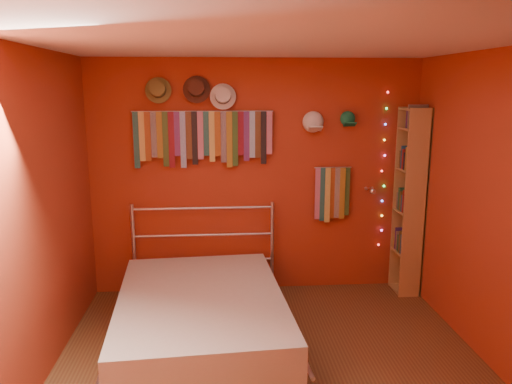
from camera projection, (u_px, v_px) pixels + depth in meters
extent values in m
plane|color=brown|center=(273.00, 375.00, 3.89)|extent=(3.50, 3.50, 0.00)
cube|color=maroon|center=(256.00, 178.00, 5.34)|extent=(3.50, 0.02, 2.50)
cube|color=maroon|center=(505.00, 216.00, 3.76)|extent=(0.02, 3.50, 2.50)
cube|color=maroon|center=(27.00, 226.00, 3.50)|extent=(0.02, 3.50, 2.50)
cube|color=white|center=(276.00, 42.00, 3.37)|extent=(3.50, 3.50, 0.02)
cylinder|color=silver|center=(203.00, 111.00, 5.10)|extent=(1.45, 0.01, 0.01)
cube|color=#1A5C53|center=(136.00, 140.00, 5.10)|extent=(0.06, 0.01, 0.58)
cube|color=#CDB652|center=(142.00, 137.00, 5.09)|extent=(0.06, 0.01, 0.51)
cube|color=brown|center=(148.00, 137.00, 5.09)|extent=(0.06, 0.01, 0.51)
cube|color=#121A53|center=(154.00, 135.00, 5.10)|extent=(0.06, 0.01, 0.47)
cube|color=brown|center=(160.00, 135.00, 5.10)|extent=(0.06, 0.01, 0.48)
cube|color=#29461C|center=(165.00, 139.00, 5.11)|extent=(0.06, 0.01, 0.56)
cube|color=maroon|center=(171.00, 140.00, 5.13)|extent=(0.06, 0.01, 0.58)
cube|color=#431A68|center=(177.00, 134.00, 5.11)|extent=(0.06, 0.01, 0.45)
cube|color=#728ACA|center=(183.00, 140.00, 5.13)|extent=(0.06, 0.01, 0.58)
cube|color=#53341B|center=(189.00, 136.00, 5.13)|extent=(0.06, 0.01, 0.49)
cube|color=black|center=(195.00, 138.00, 5.14)|extent=(0.06, 0.01, 0.55)
cube|color=#A25177|center=(200.00, 136.00, 5.13)|extent=(0.06, 0.01, 0.49)
cube|color=#175350|center=(206.00, 134.00, 5.14)|extent=(0.06, 0.01, 0.46)
cube|color=#B8A749|center=(212.00, 137.00, 5.15)|extent=(0.06, 0.01, 0.52)
cube|color=brown|center=(218.00, 134.00, 5.14)|extent=(0.06, 0.01, 0.46)
cube|color=#141458|center=(224.00, 137.00, 5.16)|extent=(0.06, 0.01, 0.53)
cube|color=olive|center=(229.00, 140.00, 5.17)|extent=(0.06, 0.01, 0.58)
cube|color=#1E491D|center=(235.00, 139.00, 5.16)|extent=(0.06, 0.01, 0.57)
cube|color=maroon|center=(241.00, 133.00, 5.17)|extent=(0.06, 0.01, 0.46)
cube|color=#391964|center=(247.00, 136.00, 5.17)|extent=(0.06, 0.01, 0.51)
cube|color=#7BB3DA|center=(252.00, 135.00, 5.17)|extent=(0.06, 0.01, 0.48)
cube|color=#4E341A|center=(258.00, 135.00, 5.19)|extent=(0.06, 0.01, 0.48)
cube|color=black|center=(264.00, 138.00, 5.19)|extent=(0.06, 0.01, 0.55)
cube|color=#A25170|center=(269.00, 133.00, 5.18)|extent=(0.06, 0.01, 0.45)
cylinder|color=silver|center=(333.00, 168.00, 5.33)|extent=(0.40, 0.01, 0.01)
cube|color=#AC5689|center=(318.00, 194.00, 5.37)|extent=(0.06, 0.01, 0.56)
cube|color=#185156|center=(323.00, 195.00, 5.37)|extent=(0.06, 0.01, 0.58)
cube|color=#B4B348|center=(328.00, 195.00, 5.37)|extent=(0.06, 0.01, 0.60)
cube|color=brown|center=(332.00, 193.00, 5.38)|extent=(0.06, 0.01, 0.56)
cube|color=navy|center=(337.00, 193.00, 5.38)|extent=(0.06, 0.01, 0.55)
cube|color=olive|center=(342.00, 193.00, 5.37)|extent=(0.06, 0.01, 0.56)
cube|color=#244D1F|center=(347.00, 192.00, 5.39)|extent=(0.06, 0.01, 0.53)
cylinder|color=brown|center=(158.00, 90.00, 5.02)|extent=(0.26, 0.07, 0.26)
cylinder|color=brown|center=(158.00, 89.00, 4.97)|extent=(0.15, 0.13, 0.17)
cylinder|color=#332314|center=(158.00, 90.00, 4.99)|extent=(0.16, 0.05, 0.16)
cylinder|color=#462519|center=(197.00, 90.00, 5.04)|extent=(0.28, 0.07, 0.27)
cylinder|color=#462519|center=(196.00, 88.00, 4.99)|extent=(0.16, 0.14, 0.18)
cylinder|color=black|center=(196.00, 89.00, 5.02)|extent=(0.17, 0.06, 0.17)
cylinder|color=silver|center=(223.00, 97.00, 5.08)|extent=(0.27, 0.07, 0.26)
cylinder|color=silver|center=(223.00, 96.00, 5.03)|extent=(0.16, 0.13, 0.17)
cylinder|color=black|center=(223.00, 96.00, 5.05)|extent=(0.16, 0.05, 0.16)
ellipsoid|color=white|center=(313.00, 122.00, 5.21)|extent=(0.20, 0.15, 0.20)
cube|color=white|center=(315.00, 129.00, 5.11)|extent=(0.14, 0.11, 0.06)
ellipsoid|color=#1A754B|center=(348.00, 119.00, 5.23)|extent=(0.17, 0.13, 0.17)
cube|color=#1A754B|center=(350.00, 124.00, 5.14)|extent=(0.12, 0.09, 0.05)
sphere|color=#FF3333|center=(388.00, 92.00, 5.22)|extent=(0.02, 0.02, 0.02)
sphere|color=#33FF4C|center=(387.00, 108.00, 5.25)|extent=(0.02, 0.02, 0.02)
sphere|color=#4C66FF|center=(385.00, 124.00, 5.29)|extent=(0.02, 0.02, 0.02)
sphere|color=yellow|center=(384.00, 140.00, 5.32)|extent=(0.02, 0.02, 0.02)
sphere|color=#FF4CCC|center=(385.00, 156.00, 5.36)|extent=(0.02, 0.02, 0.02)
sphere|color=#FF3333|center=(382.00, 171.00, 5.39)|extent=(0.02, 0.02, 0.02)
sphere|color=#33FF4C|center=(384.00, 186.00, 5.43)|extent=(0.02, 0.02, 0.02)
sphere|color=#4C66FF|center=(382.00, 201.00, 5.46)|extent=(0.02, 0.02, 0.02)
sphere|color=yellow|center=(382.00, 216.00, 5.49)|extent=(0.02, 0.02, 0.02)
sphere|color=#FF4CCC|center=(382.00, 230.00, 5.53)|extent=(0.02, 0.02, 0.02)
sphere|color=#FF3333|center=(378.00, 245.00, 5.56)|extent=(0.02, 0.02, 0.02)
cylinder|color=silver|center=(366.00, 188.00, 5.44)|extent=(0.03, 0.03, 0.03)
cylinder|color=silver|center=(369.00, 188.00, 5.32)|extent=(0.01, 0.24, 0.08)
sphere|color=white|center=(373.00, 191.00, 5.21)|extent=(0.07, 0.07, 0.07)
cube|color=tan|center=(415.00, 206.00, 5.14)|extent=(0.24, 0.02, 2.00)
cube|color=tan|center=(404.00, 199.00, 5.45)|extent=(0.24, 0.02, 2.00)
cube|color=tan|center=(420.00, 202.00, 5.31)|extent=(0.02, 0.34, 2.00)
cube|color=tan|center=(404.00, 289.00, 5.50)|extent=(0.24, 0.32, 0.02)
cube|color=tan|center=(406.00, 252.00, 5.41)|extent=(0.24, 0.32, 0.02)
cube|color=tan|center=(409.00, 212.00, 5.32)|extent=(0.24, 0.32, 0.02)
cube|color=tan|center=(412.00, 170.00, 5.23)|extent=(0.24, 0.32, 0.02)
cube|color=tan|center=(414.00, 129.00, 5.14)|extent=(0.24, 0.32, 0.02)
cube|color=tan|center=(415.00, 109.00, 5.09)|extent=(0.24, 0.32, 0.02)
cylinder|color=silver|center=(134.00, 250.00, 5.30)|extent=(0.04, 0.04, 1.00)
cylinder|color=silver|center=(272.00, 247.00, 5.41)|extent=(0.04, 0.04, 1.00)
cylinder|color=silver|center=(204.00, 260.00, 5.38)|extent=(1.48, 0.03, 0.03)
cylinder|color=silver|center=(203.00, 235.00, 5.32)|extent=(1.48, 0.03, 0.03)
cylinder|color=silver|center=(203.00, 208.00, 5.26)|extent=(1.48, 0.03, 0.03)
cube|color=beige|center=(201.00, 316.00, 4.38)|extent=(1.55, 2.10, 0.40)
cylinder|color=silver|center=(116.00, 321.00, 4.33)|extent=(0.17, 2.00, 0.03)
cylinder|color=silver|center=(285.00, 315.00, 4.44)|extent=(0.17, 2.00, 0.03)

